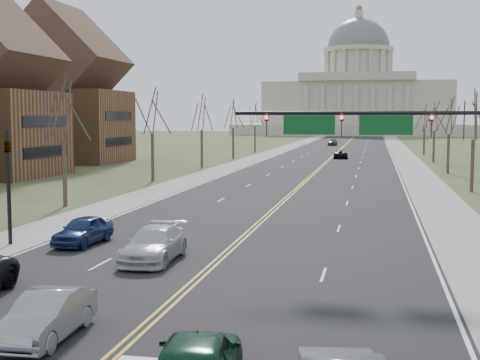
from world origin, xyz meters
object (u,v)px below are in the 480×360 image
at_px(signal_left, 8,174).
at_px(car_far_sb, 333,142).
at_px(car_sb_outer_second, 83,230).
at_px(signal_mast, 384,136).
at_px(car_sb_inner_second, 154,244).
at_px(car_far_nb, 341,154).
at_px(car_sb_inner_lead, 47,316).

xyz_separation_m(signal_left, car_far_sb, (8.69, 127.64, -2.87)).
relative_size(signal_left, car_sb_outer_second, 1.39).
xyz_separation_m(car_sb_outer_second, car_far_sb, (4.97, 126.85, 0.09)).
height_order(car_sb_outer_second, car_far_sb, car_far_sb).
xyz_separation_m(signal_mast, car_sb_outer_second, (-15.23, 0.79, -5.01)).
height_order(car_sb_inner_second, car_far_nb, car_sb_inner_second).
bearing_deg(car_sb_outer_second, signal_mast, 1.08).
xyz_separation_m(car_sb_inner_second, car_far_sb, (0.05, 129.97, 0.06)).
distance_m(signal_left, car_sb_inner_second, 9.41).
relative_size(signal_mast, car_sb_inner_lead, 2.82).
xyz_separation_m(car_sb_inner_lead, car_far_nb, (4.05, 90.95, -0.03)).
bearing_deg(car_sb_inner_lead, car_far_nb, 85.29).
xyz_separation_m(car_sb_inner_lead, car_far_sb, (-0.37, 141.03, 0.12)).
relative_size(car_sb_inner_second, car_far_sb, 1.10).
relative_size(car_sb_inner_lead, car_far_sb, 0.88).
distance_m(car_sb_inner_second, car_sb_outer_second, 5.83).
height_order(signal_mast, signal_left, signal_mast).
bearing_deg(car_sb_inner_second, car_sb_outer_second, 146.40).
distance_m(car_sb_inner_lead, car_sb_outer_second, 15.15).
bearing_deg(signal_mast, car_sb_outer_second, 177.03).
bearing_deg(car_far_nb, signal_mast, 91.23).
distance_m(signal_left, car_far_sb, 127.97).
bearing_deg(signal_mast, car_far_nb, 94.31).
relative_size(signal_mast, signal_left, 2.02).
xyz_separation_m(car_sb_inner_lead, car_sb_outer_second, (-5.34, 14.18, 0.03)).
relative_size(car_sb_outer_second, car_far_nb, 0.89).
bearing_deg(car_far_sb, car_far_nb, -82.90).
bearing_deg(car_far_sb, car_sb_inner_second, -87.96).
distance_m(signal_left, car_sb_inner_lead, 16.44).
bearing_deg(car_sb_inner_lead, car_far_sb, 87.99).
bearing_deg(signal_left, signal_mast, -0.00).
distance_m(car_sb_inner_second, car_far_sb, 129.97).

